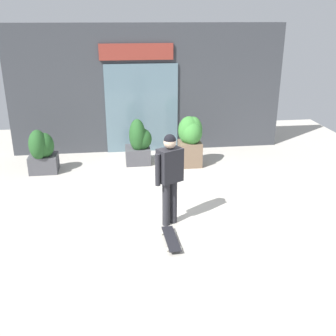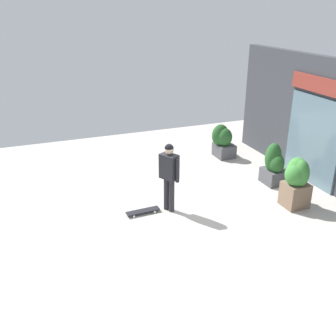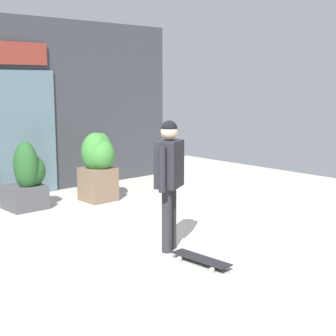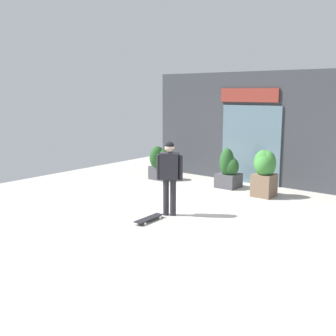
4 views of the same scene
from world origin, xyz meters
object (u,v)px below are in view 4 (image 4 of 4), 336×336
object	(u,v)px
planter_box_right	(265,170)
planter_box_mid	(160,163)
skateboarder	(170,171)
skateboard	(149,218)
planter_box_left	(228,170)

from	to	relation	value
planter_box_right	planter_box_mid	bearing A→B (deg)	-179.45
skateboarder	skateboard	xyz separation A→B (m)	(-0.07, -0.63, -0.94)
planter_box_mid	planter_box_right	bearing A→B (deg)	0.55
skateboard	planter_box_left	size ratio (longest dim) A/B	0.70
skateboard	planter_box_left	distance (m)	3.81
planter_box_left	planter_box_mid	xyz separation A→B (m)	(-2.26, -0.32, 0.01)
planter_box_right	planter_box_mid	world-z (taller)	planter_box_right
planter_box_left	planter_box_mid	distance (m)	2.28
skateboard	planter_box_left	xyz separation A→B (m)	(-0.28, 3.77, 0.46)
skateboard	planter_box_right	bearing A→B (deg)	161.98
skateboarder	planter_box_right	size ratio (longest dim) A/B	1.34
skateboard	planter_box_mid	world-z (taller)	planter_box_mid
skateboard	planter_box_mid	distance (m)	4.31
skateboard	planter_box_mid	size ratio (longest dim) A/B	0.76
planter_box_left	planter_box_right	xyz separation A→B (m)	(1.25, -0.29, 0.19)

